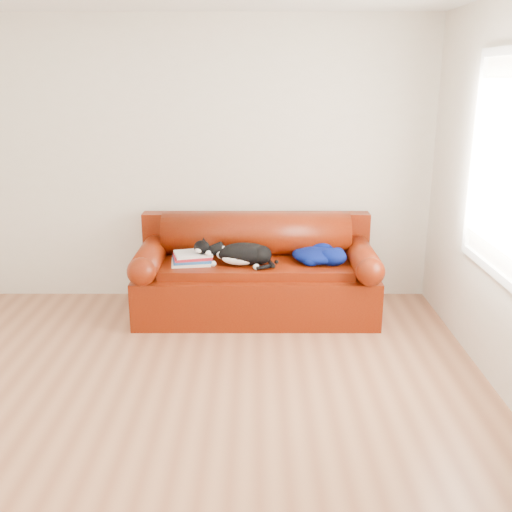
{
  "coord_description": "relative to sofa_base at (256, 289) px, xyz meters",
  "views": [
    {
      "loc": [
        0.61,
        -3.55,
        2.06
      ],
      "look_at": [
        0.61,
        1.35,
        0.59
      ],
      "focal_mm": 42.0,
      "sensor_mm": 36.0,
      "label": 1
    }
  ],
  "objects": [
    {
      "name": "blanket",
      "position": [
        0.54,
        -0.03,
        0.33
      ],
      "size": [
        0.5,
        0.46,
        0.15
      ],
      "rotation": [
        0.0,
        0.0,
        -0.17
      ],
      "color": "#020342",
      "rests_on": "sofa_base"
    },
    {
      "name": "sofa_base",
      "position": [
        0.0,
        0.0,
        0.0
      ],
      "size": [
        2.1,
        0.9,
        0.5
      ],
      "color": "#440802",
      "rests_on": "ground"
    },
    {
      "name": "book_stack",
      "position": [
        -0.56,
        -0.08,
        0.31
      ],
      "size": [
        0.36,
        0.31,
        0.1
      ],
      "rotation": [
        0.0,
        0.0,
        0.2
      ],
      "color": "beige",
      "rests_on": "sofa_base"
    },
    {
      "name": "sofa_back",
      "position": [
        0.0,
        0.24,
        0.3
      ],
      "size": [
        2.1,
        1.01,
        0.88
      ],
      "color": "#440802",
      "rests_on": "ground"
    },
    {
      "name": "room_shell",
      "position": [
        -0.48,
        -1.48,
        1.43
      ],
      "size": [
        4.52,
        4.02,
        2.61
      ],
      "color": "beige",
      "rests_on": "ground"
    },
    {
      "name": "ground",
      "position": [
        -0.61,
        -1.49,
        -0.24
      ],
      "size": [
        4.5,
        4.5,
        0.0
      ],
      "primitive_type": "plane",
      "color": "brown",
      "rests_on": "ground"
    },
    {
      "name": "cat",
      "position": [
        -0.11,
        -0.12,
        0.35
      ],
      "size": [
        0.64,
        0.36,
        0.24
      ],
      "rotation": [
        0.0,
        0.0,
        -0.25
      ],
      "color": "black",
      "rests_on": "sofa_base"
    }
  ]
}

